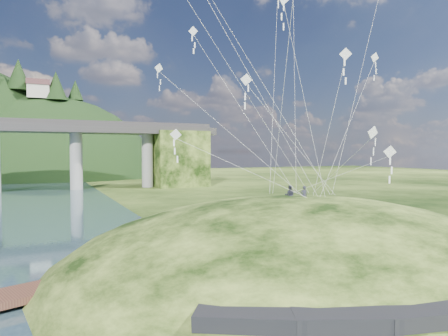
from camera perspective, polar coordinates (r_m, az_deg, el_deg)
name	(u,v)px	position (r m, az deg, el deg)	size (l,w,h in m)	color
ground	(205,295)	(23.96, -2.70, -17.71)	(320.00, 320.00, 0.00)	black
grass_hill	(299,290)	(29.82, 10.73, -16.70)	(36.00, 32.00, 13.00)	black
wooden_dock	(100,277)	(26.67, -17.23, -14.59)	(15.71, 7.18, 1.12)	#3D2118
kite_flyers	(294,185)	(30.08, 9.96, -2.46)	(1.34, 1.62, 1.52)	#262733
kite_swarm	(270,10)	(29.37, 6.55, 21.57)	(20.39, 16.87, 19.42)	white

